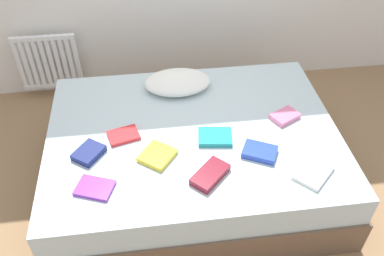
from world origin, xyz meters
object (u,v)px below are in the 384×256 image
object	(u,v)px
textbook_teal	(215,137)
textbook_white	(313,173)
textbook_pink	(285,116)
textbook_purple	(95,188)
radiator	(48,62)
bed	(193,157)
textbook_maroon	(210,175)
textbook_blue	(260,152)
pillow	(178,82)
textbook_yellow	(157,155)
textbook_red	(123,135)
textbook_navy	(89,153)

from	to	relation	value
textbook_teal	textbook_white	bearing A→B (deg)	-27.84
textbook_pink	textbook_purple	distance (m)	1.38
radiator	textbook_purple	xyz separation A→B (m)	(0.50, -1.63, 0.14)
bed	textbook_maroon	size ratio (longest dim) A/B	8.06
textbook_blue	textbook_white	world-z (taller)	textbook_blue
pillow	textbook_yellow	size ratio (longest dim) A/B	2.51
bed	textbook_maroon	xyz separation A→B (m)	(0.05, -0.42, 0.28)
textbook_red	radiator	bearing A→B (deg)	104.28
textbook_red	textbook_navy	world-z (taller)	textbook_navy
textbook_blue	textbook_navy	xyz separation A→B (m)	(-1.08, 0.13, 0.00)
radiator	pillow	bearing A→B (deg)	-33.12
textbook_pink	textbook_teal	distance (m)	0.54
radiator	textbook_blue	world-z (taller)	radiator
textbook_pink	textbook_purple	size ratio (longest dim) A/B	0.88
radiator	bed	bearing A→B (deg)	-46.56
textbook_navy	textbook_maroon	world-z (taller)	textbook_maroon
textbook_teal	textbook_navy	xyz separation A→B (m)	(-0.82, -0.05, 0.00)
textbook_purple	textbook_blue	bearing A→B (deg)	29.55
pillow	textbook_navy	distance (m)	0.90
radiator	textbook_red	size ratio (longest dim) A/B	2.72
textbook_teal	radiator	bearing A→B (deg)	141.97
textbook_maroon	textbook_navy	bearing A→B (deg)	113.44
radiator	textbook_purple	bearing A→B (deg)	-72.94
radiator	textbook_pink	size ratio (longest dim) A/B	2.92
textbook_maroon	radiator	bearing A→B (deg)	80.44
textbook_red	textbook_purple	bearing A→B (deg)	-126.37
pillow	textbook_purple	world-z (taller)	pillow
textbook_yellow	textbook_white	distance (m)	0.96
textbook_maroon	textbook_yellow	bearing A→B (deg)	100.00
pillow	textbook_pink	distance (m)	0.84
textbook_blue	textbook_yellow	xyz separation A→B (m)	(-0.65, 0.06, -0.00)
textbook_purple	bed	bearing A→B (deg)	55.04
bed	textbook_navy	world-z (taller)	textbook_navy
textbook_yellow	textbook_purple	size ratio (longest dim) A/B	0.94
pillow	textbook_teal	world-z (taller)	pillow
textbook_white	textbook_teal	bearing A→B (deg)	100.52
textbook_red	textbook_teal	size ratio (longest dim) A/B	0.91
textbook_yellow	textbook_purple	distance (m)	0.44
pillow	textbook_red	distance (m)	0.64
bed	radiator	size ratio (longest dim) A/B	3.69
textbook_yellow	textbook_navy	world-z (taller)	textbook_navy
textbook_yellow	textbook_red	bearing A→B (deg)	81.58
textbook_pink	textbook_white	xyz separation A→B (m)	(0.02, -0.53, -0.01)
pillow	textbook_pink	world-z (taller)	pillow
textbook_navy	textbook_white	size ratio (longest dim) A/B	0.77
textbook_pink	textbook_navy	xyz separation A→B (m)	(-1.34, -0.19, 0.00)
bed	textbook_maroon	distance (m)	0.51
bed	textbook_purple	bearing A→B (deg)	-145.90
textbook_pink	radiator	bearing A→B (deg)	119.39
textbook_blue	radiator	bearing A→B (deg)	162.87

